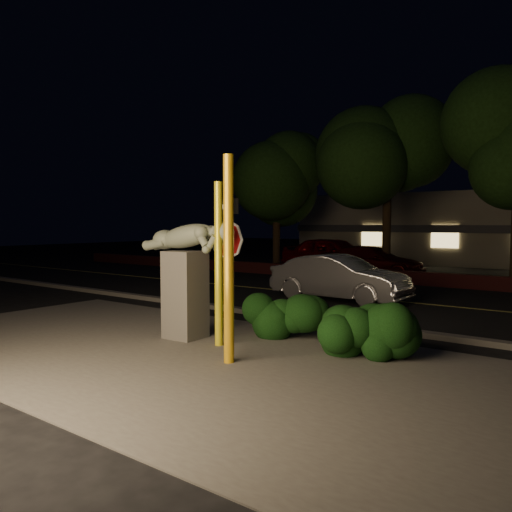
{
  "coord_description": "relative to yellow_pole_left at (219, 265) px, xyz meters",
  "views": [
    {
      "loc": [
        5.62,
        -7.08,
        2.29
      ],
      "look_at": [
        -0.66,
        1.4,
        1.6
      ],
      "focal_mm": 35.0,
      "sensor_mm": 36.0,
      "label": 1
    }
  ],
  "objects": [
    {
      "name": "ground",
      "position": [
        0.4,
        10.1,
        -1.53
      ],
      "size": [
        90.0,
        90.0,
        0.0
      ],
      "primitive_type": "plane",
      "color": "black",
      "rests_on": "ground"
    },
    {
      "name": "patio",
      "position": [
        0.4,
        -0.9,
        -1.52
      ],
      "size": [
        14.0,
        6.0,
        0.02
      ],
      "primitive_type": "cube",
      "color": "#4C4944",
      "rests_on": "ground"
    },
    {
      "name": "road",
      "position": [
        0.4,
        7.1,
        -1.52
      ],
      "size": [
        80.0,
        8.0,
        0.01
      ],
      "primitive_type": "cube",
      "color": "black",
      "rests_on": "ground"
    },
    {
      "name": "lane_marking",
      "position": [
        0.4,
        7.1,
        -1.51
      ],
      "size": [
        80.0,
        0.12,
        0.0
      ],
      "primitive_type": "cube",
      "color": "#B2AA47",
      "rests_on": "road"
    },
    {
      "name": "curb",
      "position": [
        0.4,
        3.0,
        -1.47
      ],
      "size": [
        80.0,
        0.25,
        0.12
      ],
      "primitive_type": "cube",
      "color": "#4C4944",
      "rests_on": "ground"
    },
    {
      "name": "brick_wall",
      "position": [
        0.4,
        11.4,
        -1.28
      ],
      "size": [
        40.0,
        0.35,
        0.5
      ],
      "primitive_type": "cube",
      "color": "#4F191A",
      "rests_on": "ground"
    },
    {
      "name": "parking_lot",
      "position": [
        0.4,
        17.1,
        -1.52
      ],
      "size": [
        40.0,
        12.0,
        0.01
      ],
      "primitive_type": "cube",
      "color": "black",
      "rests_on": "ground"
    },
    {
      "name": "building",
      "position": [
        0.4,
        25.09,
        0.47
      ],
      "size": [
        22.0,
        10.2,
        4.0
      ],
      "color": "slate",
      "rests_on": "ground"
    },
    {
      "name": "tree_far_a",
      "position": [
        -7.6,
        13.1,
        3.81
      ],
      "size": [
        4.6,
        4.6,
        7.43
      ],
      "color": "black",
      "rests_on": "ground"
    },
    {
      "name": "tree_far_b",
      "position": [
        -2.1,
        13.3,
        4.53
      ],
      "size": [
        5.2,
        5.2,
        8.41
      ],
      "color": "black",
      "rests_on": "ground"
    },
    {
      "name": "yellow_pole_left",
      "position": [
        0.0,
        0.0,
        0.0
      ],
      "size": [
        0.15,
        0.15,
        3.06
      ],
      "primitive_type": "cylinder",
      "color": "yellow",
      "rests_on": "ground"
    },
    {
      "name": "yellow_pole_right",
      "position": [
        0.89,
        -0.78,
        0.17
      ],
      "size": [
        0.17,
        0.17,
        3.39
      ],
      "primitive_type": "cylinder",
      "color": "gold",
      "rests_on": "ground"
    },
    {
      "name": "signpost",
      "position": [
        -0.25,
        0.54,
        0.44
      ],
      "size": [
        0.86,
        0.41,
        2.76
      ],
      "rotation": [
        0.0,
        0.0,
        -0.43
      ],
      "color": "black",
      "rests_on": "ground"
    },
    {
      "name": "sculpture",
      "position": [
        -0.9,
        0.08,
        -0.08
      ],
      "size": [
        2.19,
        0.72,
        2.34
      ],
      "rotation": [
        0.0,
        0.0,
        0.05
      ],
      "color": "#4C4944",
      "rests_on": "ground"
    },
    {
      "name": "hedge_center",
      "position": [
        0.54,
        1.32,
        -1.01
      ],
      "size": [
        2.11,
        1.19,
        1.04
      ],
      "primitive_type": "ellipsoid",
      "rotation": [
        0.0,
        0.0,
        -0.13
      ],
      "color": "black",
      "rests_on": "ground"
    },
    {
      "name": "hedge_right",
      "position": [
        2.58,
        1.21,
        -0.97
      ],
      "size": [
        1.75,
        1.02,
        1.11
      ],
      "primitive_type": "ellipsoid",
      "rotation": [
        0.0,
        0.0,
        0.06
      ],
      "color": "black",
      "rests_on": "ground"
    },
    {
      "name": "hedge_far_right",
      "position": [
        2.54,
        0.69,
        -1.06
      ],
      "size": [
        1.44,
        0.99,
        0.94
      ],
      "primitive_type": "ellipsoid",
      "rotation": [
        0.0,
        0.0,
        0.12
      ],
      "color": "black",
      "rests_on": "ground"
    },
    {
      "name": "silver_sedan",
      "position": [
        -0.75,
        6.34,
        -0.85
      ],
      "size": [
        4.16,
        1.57,
        1.36
      ],
      "primitive_type": "imported",
      "rotation": [
        0.0,
        0.0,
        1.54
      ],
      "color": "silver",
      "rests_on": "ground"
    },
    {
      "name": "parked_car_red",
      "position": [
        -4.72,
        13.52,
        -0.69
      ],
      "size": [
        5.04,
        2.27,
        1.68
      ],
      "primitive_type": "imported",
      "rotation": [
        0.0,
        0.0,
        1.51
      ],
      "color": "#680408",
      "rests_on": "ground"
    },
    {
      "name": "parked_car_darkred",
      "position": [
        -2.69,
        13.19,
        -0.87
      ],
      "size": [
        4.59,
        2.0,
        1.31
      ],
      "primitive_type": "imported",
      "rotation": [
        0.0,
        0.0,
        1.61
      ],
      "color": "#420808",
      "rests_on": "ground"
    }
  ]
}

